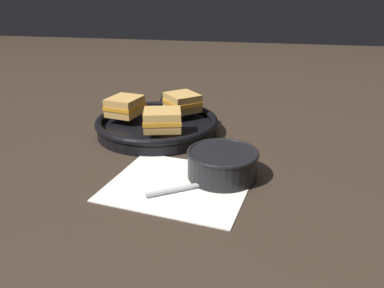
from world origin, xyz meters
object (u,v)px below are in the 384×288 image
object	(u,v)px
soup_bowl	(223,162)
spoon	(201,184)
sandwich_near_left	(125,106)
sandwich_near_right	(162,120)
sandwich_far_left	(182,102)
skillet	(157,125)

from	to	relation	value
soup_bowl	spoon	world-z (taller)	soup_bowl
spoon	sandwich_near_left	distance (m)	0.37
soup_bowl	sandwich_near_right	world-z (taller)	sandwich_near_right
spoon	sandwich_far_left	bearing A→B (deg)	74.84
sandwich_near_left	sandwich_near_right	world-z (taller)	same
sandwich_far_left	skillet	bearing A→B (deg)	-125.13
sandwich_near_right	spoon	bearing A→B (deg)	-55.12
sandwich_near_left	sandwich_near_right	bearing A→B (deg)	-34.12
sandwich_near_left	sandwich_far_left	xyz separation A→B (m)	(0.14, 0.07, 0.00)
spoon	soup_bowl	bearing A→B (deg)	23.47
spoon	skillet	distance (m)	0.31
spoon	skillet	world-z (taller)	skillet
spoon	sandwich_near_right	size ratio (longest dim) A/B	1.31
sandwich_near_left	sandwich_near_right	size ratio (longest dim) A/B	0.95
soup_bowl	skillet	xyz separation A→B (m)	(-0.20, 0.21, -0.01)
spoon	skillet	xyz separation A→B (m)	(-0.16, 0.26, 0.01)
soup_bowl	sandwich_near_left	xyz separation A→B (m)	(-0.28, 0.21, 0.03)
soup_bowl	spoon	bearing A→B (deg)	-122.25
soup_bowl	skillet	world-z (taller)	soup_bowl
skillet	sandwich_far_left	xyz separation A→B (m)	(0.05, 0.07, 0.04)
sandwich_near_right	sandwich_far_left	world-z (taller)	same
soup_bowl	sandwich_far_left	size ratio (longest dim) A/B	1.21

